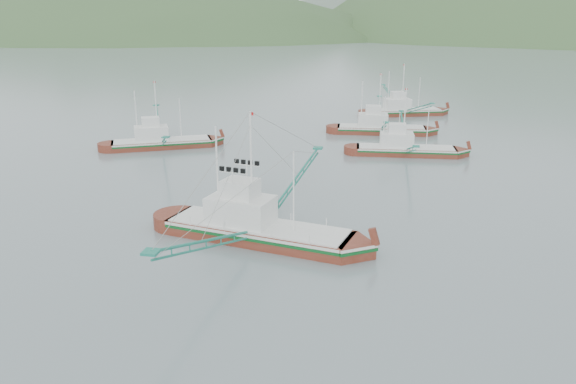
% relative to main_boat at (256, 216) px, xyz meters
% --- Properties ---
extents(ground, '(1200.00, 1200.00, 0.00)m').
position_rel_main_boat_xyz_m(ground, '(2.04, -2.78, -2.05)').
color(ground, slate).
rests_on(ground, ground).
extents(main_boat, '(16.02, 27.70, 11.36)m').
position_rel_main_boat_xyz_m(main_boat, '(0.00, 0.00, 0.00)').
color(main_boat, '#612214').
rests_on(main_boat, ground).
extents(bg_boat_far, '(13.58, 24.21, 9.81)m').
position_rel_main_boat_xyz_m(bg_boat_far, '(8.73, 44.51, -0.71)').
color(bg_boat_far, '#612214').
rests_on(bg_boat_far, ground).
extents(bg_boat_left, '(14.10, 22.84, 9.80)m').
position_rel_main_boat_xyz_m(bg_boat_left, '(-20.52, 29.45, -0.04)').
color(bg_boat_left, '#612214').
rests_on(bg_boat_left, ground).
extents(bg_boat_right, '(12.93, 23.08, 9.35)m').
position_rel_main_boat_xyz_m(bg_boat_right, '(12.26, 31.41, -0.77)').
color(bg_boat_right, '#612214').
rests_on(bg_boat_right, ground).
extents(bg_boat_extra, '(13.79, 23.43, 9.81)m').
position_rel_main_boat_xyz_m(bg_boat_extra, '(12.43, 61.43, -0.13)').
color(bg_boat_extra, '#612214').
rests_on(bg_boat_extra, ground).
extents(headland_left, '(448.00, 308.00, 210.00)m').
position_rel_main_boat_xyz_m(headland_left, '(-177.96, 357.22, -2.05)').
color(headland_left, '#37572D').
rests_on(headland_left, ground).
extents(ridge_distant, '(960.00, 400.00, 240.00)m').
position_rel_main_boat_xyz_m(ridge_distant, '(32.04, 557.22, -2.05)').
color(ridge_distant, slate).
rests_on(ridge_distant, ground).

